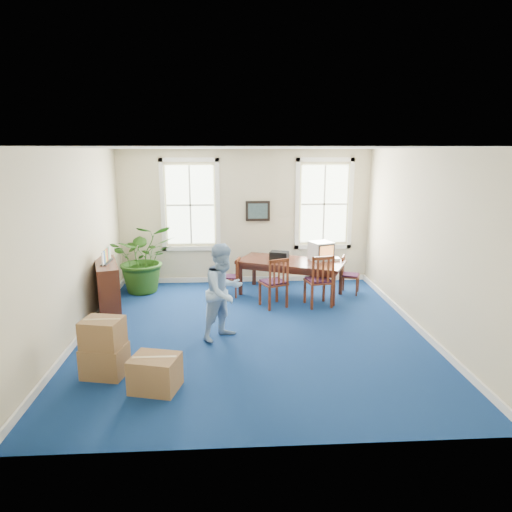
{
  "coord_description": "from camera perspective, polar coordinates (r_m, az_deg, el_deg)",
  "views": [
    {
      "loc": [
        -0.4,
        -7.62,
        3.16
      ],
      "look_at": [
        0.1,
        0.6,
        1.25
      ],
      "focal_mm": 32.0,
      "sensor_mm": 36.0,
      "label": 1
    }
  ],
  "objects": [
    {
      "name": "man",
      "position": [
        7.75,
        -4.04,
        -4.48
      ],
      "size": [
        1.02,
        1.02,
        1.66
      ],
      "primitive_type": "imported",
      "rotation": [
        0.0,
        0.0,
        0.77
      ],
      "color": "#91B6E0",
      "rests_on": "ground"
    },
    {
      "name": "window_left",
      "position": [
        10.96,
        -8.21,
        6.33
      ],
      "size": [
        1.4,
        0.12,
        2.2
      ],
      "primitive_type": null,
      "color": "white",
      "rests_on": "ground"
    },
    {
      "name": "baseboard_back",
      "position": [
        11.28,
        -1.31,
        -2.89
      ],
      "size": [
        6.0,
        0.04,
        0.12
      ],
      "primitive_type": "cube",
      "color": "white",
      "rests_on": "ground"
    },
    {
      "name": "wall_front",
      "position": [
        4.66,
        1.64,
        -6.53
      ],
      "size": [
        6.5,
        0.0,
        6.5
      ],
      "primitive_type": "plane",
      "rotation": [
        -1.57,
        0.0,
        0.0
      ],
      "color": "beige",
      "rests_on": "ground"
    },
    {
      "name": "credenza",
      "position": [
        9.29,
        -18.03,
        -4.07
      ],
      "size": [
        0.77,
        1.4,
        1.06
      ],
      "primitive_type": "cube",
      "rotation": [
        0.0,
        0.0,
        0.3
      ],
      "color": "#471F15",
      "rests_on": "ground"
    },
    {
      "name": "equipment_bag",
      "position": [
        10.12,
        2.91,
        0.01
      ],
      "size": [
        0.46,
        0.38,
        0.2
      ],
      "primitive_type": "cube",
      "rotation": [
        0.0,
        0.0,
        -0.36
      ],
      "color": "black",
      "rests_on": "conference_table"
    },
    {
      "name": "window_right",
      "position": [
        11.16,
        8.49,
        6.44
      ],
      "size": [
        1.4,
        0.12,
        2.2
      ],
      "primitive_type": null,
      "color": "white",
      "rests_on": "ground"
    },
    {
      "name": "baseboard_left",
      "position": [
        8.62,
        -20.83,
        -8.92
      ],
      "size": [
        0.04,
        6.5,
        0.12
      ],
      "primitive_type": "cube",
      "color": "white",
      "rests_on": "ground"
    },
    {
      "name": "brochure_rack",
      "position": [
        9.12,
        -18.2,
        -0.07
      ],
      "size": [
        0.13,
        0.62,
        0.27
      ],
      "primitive_type": null,
      "rotation": [
        0.0,
        0.0,
        0.04
      ],
      "color": "#99999E",
      "rests_on": "credenza"
    },
    {
      "name": "potted_plant",
      "position": [
        10.62,
        -13.85,
        -0.24
      ],
      "size": [
        1.64,
        1.5,
        1.57
      ],
      "primitive_type": "imported",
      "rotation": [
        0.0,
        0.0,
        0.21
      ],
      "color": "#234F14",
      "rests_on": "ground"
    },
    {
      "name": "baseboard_right",
      "position": [
        8.89,
        19.25,
        -8.12
      ],
      "size": [
        0.04,
        6.5,
        0.12
      ],
      "primitive_type": "cube",
      "color": "white",
      "rests_on": "ground"
    },
    {
      "name": "chair_near_right",
      "position": [
        9.51,
        7.81,
        -2.98
      ],
      "size": [
        0.58,
        0.58,
        1.1
      ],
      "primitive_type": null,
      "rotation": [
        0.0,
        0.0,
        3.32
      ],
      "color": "maroon",
      "rests_on": "ground"
    },
    {
      "name": "conference_table",
      "position": [
        10.22,
        4.37,
        -2.71
      ],
      "size": [
        2.51,
        1.89,
        0.78
      ],
      "primitive_type": null,
      "rotation": [
        0.0,
        0.0,
        -0.43
      ],
      "color": "#471F15",
      "rests_on": "ground"
    },
    {
      "name": "ceiling",
      "position": [
        7.63,
        -0.49,
        13.36
      ],
      "size": [
        6.5,
        6.5,
        0.0
      ],
      "primitive_type": "plane",
      "rotation": [
        3.14,
        0.0,
        0.0
      ],
      "color": "white",
      "rests_on": "ground"
    },
    {
      "name": "crt_tv",
      "position": [
        10.24,
        8.14,
        0.65
      ],
      "size": [
        0.6,
        0.62,
        0.41
      ],
      "primitive_type": null,
      "rotation": [
        0.0,
        0.0,
        0.38
      ],
      "color": "#B7B7BC",
      "rests_on": "conference_table"
    },
    {
      "name": "floor",
      "position": [
        8.26,
        -0.45,
        -9.44
      ],
      "size": [
        6.5,
        6.5,
        0.0
      ],
      "primitive_type": "plane",
      "color": "navy",
      "rests_on": "ground"
    },
    {
      "name": "cardboard_boxes",
      "position": [
        7.0,
        -16.46,
        -10.32
      ],
      "size": [
        1.84,
        1.84,
        0.9
      ],
      "primitive_type": null,
      "rotation": [
        0.0,
        0.0,
        -0.2
      ],
      "color": "#966A40",
      "rests_on": "ground"
    },
    {
      "name": "chair_end_left",
      "position": [
        10.12,
        -3.25,
        -2.61
      ],
      "size": [
        0.47,
        0.47,
        0.86
      ],
      "primitive_type": null,
      "rotation": [
        0.0,
        0.0,
        -1.82
      ],
      "color": "maroon",
      "rests_on": "ground"
    },
    {
      "name": "wall_right",
      "position": [
        8.49,
        20.21,
        1.65
      ],
      "size": [
        0.0,
        6.5,
        6.5
      ],
      "primitive_type": "plane",
      "rotation": [
        1.57,
        0.0,
        -1.57
      ],
      "color": "beige",
      "rests_on": "ground"
    },
    {
      "name": "wall_left",
      "position": [
        8.2,
        -21.89,
        1.14
      ],
      "size": [
        0.0,
        6.5,
        6.5
      ],
      "primitive_type": "plane",
      "rotation": [
        1.57,
        0.0,
        1.57
      ],
      "color": "beige",
      "rests_on": "ground"
    },
    {
      "name": "game_console",
      "position": [
        10.29,
        9.86,
        -0.35
      ],
      "size": [
        0.18,
        0.23,
        0.06
      ],
      "primitive_type": "cube",
      "rotation": [
        0.0,
        0.0,
        0.03
      ],
      "color": "white",
      "rests_on": "conference_table"
    },
    {
      "name": "chair_near_left",
      "position": [
        9.38,
        2.18,
        -3.26
      ],
      "size": [
        0.62,
        0.62,
        1.05
      ],
      "primitive_type": null,
      "rotation": [
        0.0,
        0.0,
        3.56
      ],
      "color": "maroon",
      "rests_on": "ground"
    },
    {
      "name": "chair_end_right",
      "position": [
        10.48,
        11.72,
        -2.34
      ],
      "size": [
        0.5,
        0.5,
        0.85
      ],
      "primitive_type": null,
      "rotation": [
        0.0,
        0.0,
        1.19
      ],
      "color": "maroon",
      "rests_on": "ground"
    },
    {
      "name": "wall_picture",
      "position": [
        10.93,
        0.23,
        5.65
      ],
      "size": [
        0.58,
        0.06,
        0.48
      ],
      "primitive_type": null,
      "color": "black",
      "rests_on": "ground"
    },
    {
      "name": "wall_back",
      "position": [
        10.99,
        -1.36,
        4.9
      ],
      "size": [
        6.5,
        0.0,
        6.5
      ],
      "primitive_type": "plane",
      "rotation": [
        1.57,
        0.0,
        0.0
      ],
      "color": "beige",
      "rests_on": "ground"
    }
  ]
}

